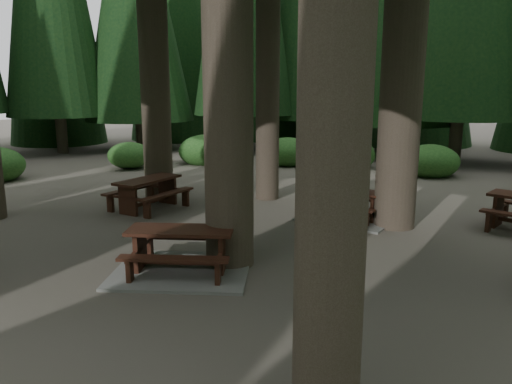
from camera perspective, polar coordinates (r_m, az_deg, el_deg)
The scene contains 5 objects.
ground at distance 9.30m, azimuth -7.71°, elevation -7.48°, with size 80.00×80.00×0.00m, color #524C43.
picnic_table_a at distance 8.57m, azimuth -8.52°, elevation -7.42°, with size 2.88×2.73×0.76m.
picnic_table_b at distance 12.98m, azimuth -12.20°, elevation 0.35°, with size 1.57×1.91×0.79m.
picnic_table_c at distance 11.99m, azimuth 10.55°, elevation -1.98°, with size 2.09×1.73×0.71m.
shrub_ring at distance 9.32m, azimuth -1.44°, elevation -4.76°, with size 23.86×24.64×1.49m.
Camera 1 is at (5.88, -6.51, 3.09)m, focal length 35.00 mm.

